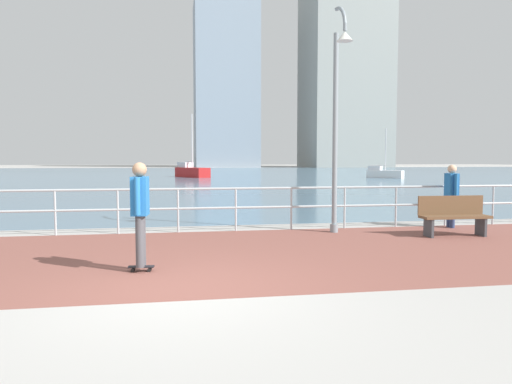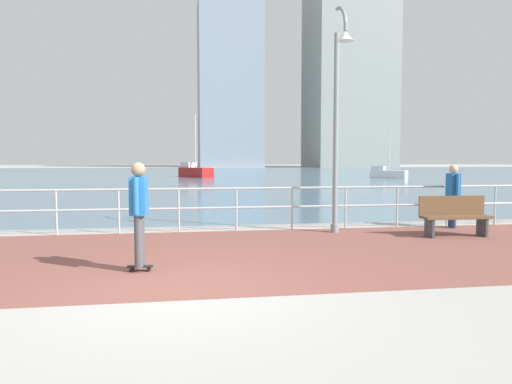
{
  "view_description": "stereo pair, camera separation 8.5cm",
  "coord_description": "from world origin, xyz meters",
  "px_view_note": "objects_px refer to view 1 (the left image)",
  "views": [
    {
      "loc": [
        0.0,
        -6.3,
        1.76
      ],
      "look_at": [
        1.57,
        3.04,
        1.1
      ],
      "focal_mm": 32.89,
      "sensor_mm": 36.0,
      "label": 1
    },
    {
      "loc": [
        0.09,
        -6.31,
        1.76
      ],
      "look_at": [
        1.57,
        3.04,
        1.1
      ],
      "focal_mm": 32.89,
      "sensor_mm": 36.0,
      "label": 2
    }
  ],
  "objects_px": {
    "lamppost": "(338,109)",
    "sailboat_navy": "(191,171)",
    "bystander": "(451,191)",
    "sailboat_ivory": "(384,173)",
    "park_bench": "(454,215)",
    "skateboarder": "(140,206)"
  },
  "relations": [
    {
      "from": "sailboat_navy",
      "to": "skateboarder",
      "type": "bearing_deg",
      "value": -92.8
    },
    {
      "from": "skateboarder",
      "to": "lamppost",
      "type": "bearing_deg",
      "value": 36.29
    },
    {
      "from": "bystander",
      "to": "park_bench",
      "type": "distance_m",
      "value": 1.49
    },
    {
      "from": "lamppost",
      "to": "sailboat_navy",
      "type": "distance_m",
      "value": 36.49
    },
    {
      "from": "skateboarder",
      "to": "sailboat_navy",
      "type": "xyz_separation_m",
      "value": [
        1.93,
        39.49,
        -0.44
      ]
    },
    {
      "from": "skateboarder",
      "to": "bystander",
      "type": "height_order",
      "value": "skateboarder"
    },
    {
      "from": "bystander",
      "to": "sailboat_ivory",
      "type": "distance_m",
      "value": 33.53
    },
    {
      "from": "lamppost",
      "to": "park_bench",
      "type": "bearing_deg",
      "value": -17.88
    },
    {
      "from": "bystander",
      "to": "park_bench",
      "type": "relative_size",
      "value": 1.01
    },
    {
      "from": "lamppost",
      "to": "park_bench",
      "type": "distance_m",
      "value": 3.62
    },
    {
      "from": "park_bench",
      "to": "sailboat_navy",
      "type": "relative_size",
      "value": 0.26
    },
    {
      "from": "skateboarder",
      "to": "bystander",
      "type": "relative_size",
      "value": 1.06
    },
    {
      "from": "sailboat_navy",
      "to": "sailboat_ivory",
      "type": "bearing_deg",
      "value": -14.88
    },
    {
      "from": "lamppost",
      "to": "sailboat_navy",
      "type": "bearing_deg",
      "value": 93.73
    },
    {
      "from": "park_bench",
      "to": "sailboat_ivory",
      "type": "bearing_deg",
      "value": 67.77
    },
    {
      "from": "skateboarder",
      "to": "sailboat_navy",
      "type": "bearing_deg",
      "value": 87.2
    },
    {
      "from": "park_bench",
      "to": "bystander",
      "type": "bearing_deg",
      "value": 60.32
    },
    {
      "from": "bystander",
      "to": "lamppost",
      "type": "bearing_deg",
      "value": -172.7
    },
    {
      "from": "sailboat_ivory",
      "to": "sailboat_navy",
      "type": "relative_size",
      "value": 0.76
    },
    {
      "from": "lamppost",
      "to": "sailboat_ivory",
      "type": "distance_m",
      "value": 35.32
    },
    {
      "from": "park_bench",
      "to": "skateboarder",
      "type": "bearing_deg",
      "value": -161.05
    },
    {
      "from": "park_bench",
      "to": "sailboat_ivory",
      "type": "relative_size",
      "value": 0.34
    }
  ]
}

